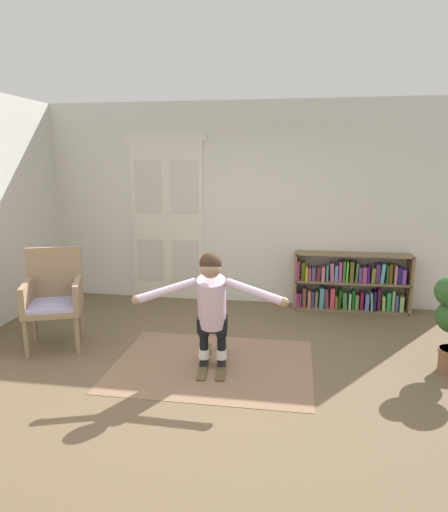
% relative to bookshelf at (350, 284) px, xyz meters
% --- Properties ---
extents(ground_plane, '(7.20, 7.20, 0.00)m').
position_rel_bookshelf_xyz_m(ground_plane, '(-1.50, -2.39, -0.37)').
color(ground_plane, brown).
extents(back_wall, '(6.00, 0.10, 2.90)m').
position_rel_bookshelf_xyz_m(back_wall, '(-1.50, 0.21, 1.08)').
color(back_wall, beige).
rests_on(back_wall, ground).
extents(double_door, '(1.22, 0.05, 2.45)m').
position_rel_bookshelf_xyz_m(double_door, '(-2.68, 0.15, 0.86)').
color(double_door, beige).
rests_on(double_door, ground).
extents(rug, '(2.03, 1.56, 0.01)m').
position_rel_bookshelf_xyz_m(rug, '(-1.57, -2.09, -0.36)').
color(rug, '#83634C').
rests_on(rug, ground).
extents(bookshelf, '(1.60, 0.30, 0.81)m').
position_rel_bookshelf_xyz_m(bookshelf, '(0.00, 0.00, 0.00)').
color(bookshelf, brown).
rests_on(bookshelf, ground).
extents(wicker_chair, '(0.78, 0.78, 1.10)m').
position_rel_bookshelf_xyz_m(wicker_chair, '(-3.45, -1.83, 0.22)').
color(wicker_chair, '#907656').
rests_on(wicker_chair, ground).
extents(skis_pair, '(0.35, 0.78, 0.07)m').
position_rel_bookshelf_xyz_m(skis_pair, '(-1.58, -2.06, -0.34)').
color(skis_pair, brown).
rests_on(skis_pair, rug).
extents(person_skier, '(1.45, 0.63, 1.16)m').
position_rel_bookshelf_xyz_m(person_skier, '(-1.56, -2.21, 0.36)').
color(person_skier, white).
rests_on(person_skier, skis_pair).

